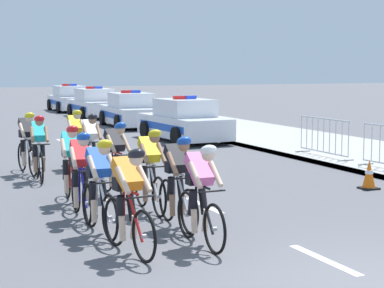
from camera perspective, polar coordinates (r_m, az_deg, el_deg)
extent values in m
plane|color=#56565B|center=(8.71, 15.43, -11.28)|extent=(160.00, 160.00, 0.00)
cube|color=#A3A099|center=(24.15, 8.29, 0.35)|extent=(4.67, 60.00, 0.12)
cube|color=#9E9E99|center=(23.05, 3.51, 0.13)|extent=(0.16, 60.00, 0.13)
cube|color=white|center=(9.61, 10.97, -9.45)|extent=(0.14, 1.60, 0.01)
cube|color=white|center=(13.01, 0.97, -5.11)|extent=(0.14, 1.60, 0.01)
cube|color=white|center=(16.68, -4.70, -2.55)|extent=(0.14, 1.60, 0.01)
cube|color=white|center=(20.47, -8.29, -0.91)|extent=(0.14, 1.60, 0.01)
cube|color=white|center=(24.33, -10.74, 0.22)|extent=(0.14, 1.60, 0.01)
cube|color=white|center=(28.23, -12.52, 1.04)|extent=(0.14, 1.60, 0.01)
torus|color=black|center=(9.24, -4.03, -7.69)|extent=(0.12, 0.72, 0.72)
cylinder|color=#99999E|center=(9.24, -4.03, -7.69)|extent=(0.07, 0.07, 0.06)
torus|color=black|center=(10.12, -6.50, -6.45)|extent=(0.12, 0.72, 0.72)
cylinder|color=#99999E|center=(10.12, -6.50, -6.45)|extent=(0.07, 0.07, 0.06)
cylinder|color=#B21919|center=(9.52, -5.23, -3.96)|extent=(0.10, 0.55, 0.04)
cylinder|color=#B21919|center=(9.43, -4.77, -6.07)|extent=(0.09, 0.48, 0.63)
cylinder|color=#B21919|center=(9.76, -5.70, -5.53)|extent=(0.04, 0.04, 0.65)
cylinder|color=black|center=(9.21, -4.33, -4.43)|extent=(0.42, 0.07, 0.03)
cube|color=black|center=(9.69, -5.73, -3.54)|extent=(0.12, 0.23, 0.05)
cube|color=orange|center=(9.55, -5.43, -2.47)|extent=(0.34, 0.58, 0.45)
cube|color=black|center=(9.68, -5.70, -3.31)|extent=(0.30, 0.23, 0.18)
cylinder|color=black|center=(9.73, -5.08, -5.31)|extent=(0.13, 0.23, 0.40)
cylinder|color=beige|center=(9.72, -4.86, -6.92)|extent=(0.11, 0.16, 0.36)
cylinder|color=black|center=(9.66, -6.05, -5.41)|extent=(0.13, 0.18, 0.40)
cylinder|color=beige|center=(9.65, -5.84, -7.03)|extent=(0.10, 0.13, 0.36)
cylinder|color=beige|center=(9.43, -4.01, -2.88)|extent=(0.12, 0.41, 0.35)
cylinder|color=beige|center=(9.30, -5.79, -3.03)|extent=(0.12, 0.41, 0.35)
sphere|color=beige|center=(9.24, -4.69, -1.26)|extent=(0.19, 0.19, 0.19)
ellipsoid|color=black|center=(9.22, -4.66, -0.86)|extent=(0.26, 0.34, 0.24)
torus|color=black|center=(9.62, 1.89, -7.10)|extent=(0.05, 0.72, 0.72)
cylinder|color=#99999E|center=(9.62, 1.89, -7.10)|extent=(0.06, 0.06, 0.06)
torus|color=black|center=(10.51, -0.42, -5.92)|extent=(0.05, 0.72, 0.72)
cylinder|color=#99999E|center=(10.51, -0.42, -5.92)|extent=(0.06, 0.06, 0.06)
cylinder|color=black|center=(9.91, 0.80, -3.51)|extent=(0.04, 0.55, 0.04)
cylinder|color=black|center=(9.82, 1.22, -5.54)|extent=(0.04, 0.48, 0.63)
cylinder|color=black|center=(10.15, 0.34, -5.02)|extent=(0.04, 0.04, 0.65)
cylinder|color=black|center=(9.60, 1.65, -3.96)|extent=(0.42, 0.03, 0.03)
cube|color=black|center=(10.09, 0.34, -3.11)|extent=(0.10, 0.22, 0.05)
cube|color=pink|center=(9.94, 0.63, -2.08)|extent=(0.28, 0.54, 0.46)
cube|color=black|center=(10.07, 0.37, -2.89)|extent=(0.28, 0.20, 0.18)
cylinder|color=black|center=(10.12, 0.95, -4.82)|extent=(0.11, 0.22, 0.40)
cylinder|color=beige|center=(10.11, 1.13, -6.37)|extent=(0.09, 0.15, 0.36)
cylinder|color=black|center=(10.05, 0.01, -4.90)|extent=(0.11, 0.17, 0.40)
cylinder|color=beige|center=(10.04, 0.19, -6.46)|extent=(0.09, 0.12, 0.36)
cylinder|color=beige|center=(9.82, 1.99, -2.49)|extent=(0.08, 0.40, 0.35)
cylinder|color=beige|center=(9.69, 0.28, -2.60)|extent=(0.08, 0.40, 0.35)
sphere|color=beige|center=(9.64, 1.35, -0.92)|extent=(0.19, 0.19, 0.19)
ellipsoid|color=white|center=(9.62, 1.38, -0.54)|extent=(0.23, 0.32, 0.24)
torus|color=black|center=(10.39, -6.86, -6.12)|extent=(0.07, 0.73, 0.72)
cylinder|color=#99999E|center=(10.39, -6.86, -6.12)|extent=(0.06, 0.06, 0.06)
torus|color=black|center=(11.32, -8.48, -5.09)|extent=(0.07, 0.73, 0.72)
cylinder|color=#99999E|center=(11.32, -8.48, -5.09)|extent=(0.06, 0.06, 0.06)
cylinder|color=white|center=(10.70, -7.67, -2.82)|extent=(0.06, 0.55, 0.04)
cylinder|color=white|center=(10.60, -7.35, -4.69)|extent=(0.06, 0.48, 0.63)
cylinder|color=white|center=(10.94, -7.97, -4.24)|extent=(0.04, 0.04, 0.65)
cylinder|color=black|center=(10.38, -7.07, -3.22)|extent=(0.42, 0.04, 0.03)
cube|color=black|center=(10.89, -7.99, -2.46)|extent=(0.11, 0.22, 0.05)
cube|color=blue|center=(10.74, -7.81, -1.50)|extent=(0.30, 0.56, 0.44)
cube|color=black|center=(10.87, -7.98, -2.26)|extent=(0.29, 0.21, 0.18)
cylinder|color=black|center=(10.91, -7.42, -4.05)|extent=(0.12, 0.23, 0.40)
cylinder|color=beige|center=(10.88, -7.27, -5.49)|extent=(0.10, 0.16, 0.36)
cylinder|color=black|center=(10.86, -8.33, -4.12)|extent=(0.12, 0.17, 0.40)
cylinder|color=beige|center=(10.83, -8.18, -5.56)|extent=(0.09, 0.13, 0.36)
cylinder|color=beige|center=(10.59, -6.63, -1.87)|extent=(0.09, 0.40, 0.35)
cylinder|color=beige|center=(10.50, -8.28, -1.97)|extent=(0.09, 0.40, 0.35)
sphere|color=beige|center=(10.42, -7.33, -0.40)|extent=(0.19, 0.19, 0.19)
ellipsoid|color=yellow|center=(10.41, -7.32, -0.05)|extent=(0.24, 0.32, 0.24)
torus|color=black|center=(10.73, -0.23, -5.66)|extent=(0.05, 0.72, 0.72)
cylinder|color=#99999E|center=(10.73, -0.23, -5.66)|extent=(0.06, 0.06, 0.06)
torus|color=black|center=(11.65, -2.11, -4.70)|extent=(0.05, 0.72, 0.72)
cylinder|color=#99999E|center=(11.65, -2.11, -4.70)|extent=(0.06, 0.06, 0.06)
cylinder|color=silver|center=(11.05, -1.12, -2.47)|extent=(0.04, 0.55, 0.04)
cylinder|color=silver|center=(10.94, -0.78, -4.28)|extent=(0.05, 0.48, 0.63)
cylinder|color=silver|center=(11.28, -1.49, -3.85)|extent=(0.04, 0.04, 0.65)
cylinder|color=black|center=(10.73, -0.44, -2.85)|extent=(0.42, 0.03, 0.03)
cube|color=black|center=(11.22, -1.50, -2.12)|extent=(0.10, 0.22, 0.05)
cube|color=black|center=(11.08, -1.27, -1.19)|extent=(0.29, 0.55, 0.44)
cube|color=black|center=(11.21, -1.48, -1.93)|extent=(0.28, 0.20, 0.18)
cylinder|color=black|center=(11.25, -0.95, -3.67)|extent=(0.11, 0.22, 0.40)
cylinder|color=#9E7051|center=(11.23, -0.80, -5.06)|extent=(0.09, 0.15, 0.36)
cylinder|color=black|center=(11.19, -1.81, -3.73)|extent=(0.11, 0.17, 0.40)
cylinder|color=#9E7051|center=(11.16, -1.66, -5.13)|extent=(0.09, 0.12, 0.36)
cylinder|color=#9E7051|center=(10.95, -0.08, -1.55)|extent=(0.08, 0.40, 0.35)
cylinder|color=#9E7051|center=(10.83, -1.64, -1.64)|extent=(0.08, 0.40, 0.35)
sphere|color=#9E7051|center=(10.77, -0.69, -0.13)|extent=(0.19, 0.19, 0.19)
ellipsoid|color=blue|center=(10.76, -0.67, 0.21)|extent=(0.23, 0.32, 0.24)
torus|color=black|center=(11.51, -8.75, -4.90)|extent=(0.08, 0.73, 0.72)
cylinder|color=#99999E|center=(11.51, -8.75, -4.90)|extent=(0.06, 0.06, 0.06)
torus|color=black|center=(12.48, -9.67, -4.03)|extent=(0.08, 0.73, 0.72)
cylinder|color=#99999E|center=(12.48, -9.67, -4.03)|extent=(0.06, 0.06, 0.06)
cylinder|color=#1E1E99|center=(11.86, -9.23, -1.94)|extent=(0.07, 0.55, 0.04)
cylinder|color=#1E1E99|center=(11.74, -9.03, -3.62)|extent=(0.07, 0.48, 0.63)
cylinder|color=#1E1E99|center=(12.10, -9.38, -3.23)|extent=(0.04, 0.04, 0.65)
cylinder|color=black|center=(11.52, -8.89, -2.28)|extent=(0.42, 0.05, 0.03)
cube|color=black|center=(12.04, -9.41, -1.62)|extent=(0.11, 0.23, 0.05)
cube|color=red|center=(11.90, -9.32, -0.75)|extent=(0.31, 0.56, 0.45)
cube|color=black|center=(12.03, -9.41, -1.44)|extent=(0.29, 0.21, 0.18)
cylinder|color=black|center=(12.05, -8.91, -3.07)|extent=(0.12, 0.23, 0.40)
cylinder|color=beige|center=(12.02, -8.81, -4.37)|extent=(0.10, 0.16, 0.36)
cylinder|color=black|center=(12.02, -9.75, -3.11)|extent=(0.12, 0.17, 0.40)
cylinder|color=beige|center=(11.99, -9.66, -4.42)|extent=(0.10, 0.13, 0.36)
cylinder|color=beige|center=(11.72, -8.34, -1.08)|extent=(0.10, 0.40, 0.35)
cylinder|color=beige|center=(11.66, -9.88, -1.15)|extent=(0.10, 0.40, 0.35)
sphere|color=beige|center=(11.58, -9.06, 0.26)|extent=(0.19, 0.19, 0.19)
ellipsoid|color=blue|center=(11.56, -9.05, 0.57)|extent=(0.25, 0.33, 0.24)
torus|color=black|center=(11.92, -2.76, -4.44)|extent=(0.06, 0.72, 0.72)
cylinder|color=#99999E|center=(11.92, -2.76, -4.44)|extent=(0.06, 0.06, 0.06)
torus|color=black|center=(12.85, -4.24, -3.65)|extent=(0.06, 0.72, 0.72)
cylinder|color=#99999E|center=(12.85, -4.24, -3.65)|extent=(0.06, 0.06, 0.06)
cylinder|color=white|center=(12.25, -3.47, -1.60)|extent=(0.05, 0.55, 0.04)
cylinder|color=white|center=(12.14, -3.20, -3.22)|extent=(0.05, 0.48, 0.63)
cylinder|color=white|center=(12.48, -3.76, -2.86)|extent=(0.04, 0.04, 0.65)
cylinder|color=black|center=(11.92, -2.93, -1.91)|extent=(0.42, 0.04, 0.03)
cube|color=black|center=(12.43, -3.77, -1.29)|extent=(0.10, 0.22, 0.05)
cube|color=yellow|center=(12.29, -3.59, -0.44)|extent=(0.29, 0.56, 0.44)
cube|color=black|center=(12.42, -3.76, -1.11)|extent=(0.28, 0.21, 0.18)
cylinder|color=black|center=(12.45, -3.28, -2.69)|extent=(0.11, 0.23, 0.40)
cylinder|color=#9E7051|center=(12.42, -3.15, -3.95)|extent=(0.09, 0.16, 0.36)
cylinder|color=black|center=(12.39, -4.07, -2.74)|extent=(0.11, 0.17, 0.40)
cylinder|color=#9E7051|center=(12.36, -3.94, -4.00)|extent=(0.09, 0.12, 0.36)
cylinder|color=#9E7051|center=(12.14, -2.55, -0.76)|extent=(0.08, 0.40, 0.35)
cylinder|color=#9E7051|center=(12.04, -3.99, -0.83)|extent=(0.08, 0.40, 0.35)
sphere|color=#9E7051|center=(11.98, -3.15, 0.54)|extent=(0.19, 0.19, 0.19)
ellipsoid|color=yellow|center=(11.96, -3.13, 0.84)|extent=(0.24, 0.32, 0.24)
torus|color=black|center=(12.89, -9.71, -3.70)|extent=(0.10, 0.73, 0.72)
cylinder|color=#99999E|center=(12.89, -9.71, -3.70)|extent=(0.06, 0.06, 0.06)
torus|color=black|center=(13.86, -10.37, -2.99)|extent=(0.10, 0.73, 0.72)
cylinder|color=#99999E|center=(13.86, -10.37, -2.99)|extent=(0.06, 0.06, 0.06)
cylinder|color=#B21919|center=(13.24, -10.06, -1.07)|extent=(0.08, 0.55, 0.04)
cylinder|color=#B21919|center=(13.12, -9.92, -2.57)|extent=(0.08, 0.48, 0.63)
cylinder|color=#B21919|center=(13.48, -10.17, -2.25)|extent=(0.04, 0.04, 0.65)
cylinder|color=black|center=(12.90, -9.82, -1.36)|extent=(0.42, 0.06, 0.03)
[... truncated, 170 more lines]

